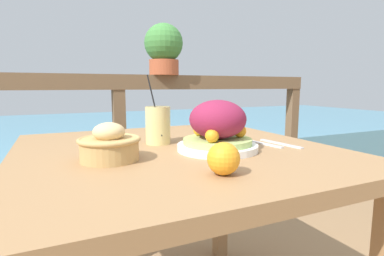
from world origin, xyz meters
name	(u,v)px	position (x,y,z in m)	size (l,w,h in m)	color
patio_table	(176,175)	(0.00, 0.00, 0.62)	(0.97, 0.99, 0.72)	#997047
railing_fence	(119,114)	(0.00, 0.93, 0.74)	(2.80, 0.08, 0.98)	brown
sea_backdrop	(85,139)	(0.00, 3.43, 0.19)	(12.00, 4.00, 0.38)	#568EA8
salad_plate	(218,129)	(0.10, -0.09, 0.79)	(0.25, 0.25, 0.16)	white
drink_glass	(158,125)	(-0.03, 0.09, 0.78)	(0.09, 0.09, 0.24)	#DBCC7F
bread_basket	(109,145)	(-0.22, -0.08, 0.76)	(0.17, 0.17, 0.10)	tan
potted_plant	(164,48)	(0.29, 0.93, 1.15)	(0.24, 0.24, 0.32)	#A34C2D
fork	(262,143)	(0.29, -0.07, 0.72)	(0.04, 0.18, 0.00)	silver
knife	(280,144)	(0.35, -0.10, 0.72)	(0.04, 0.18, 0.00)	silver
orange_near_basket	(224,159)	(-0.01, -0.32, 0.75)	(0.07, 0.07, 0.07)	orange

